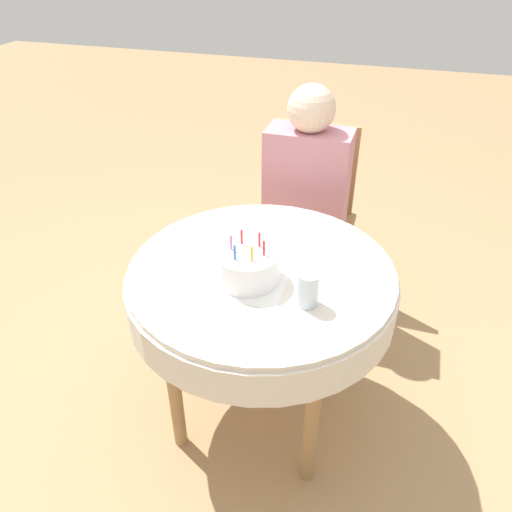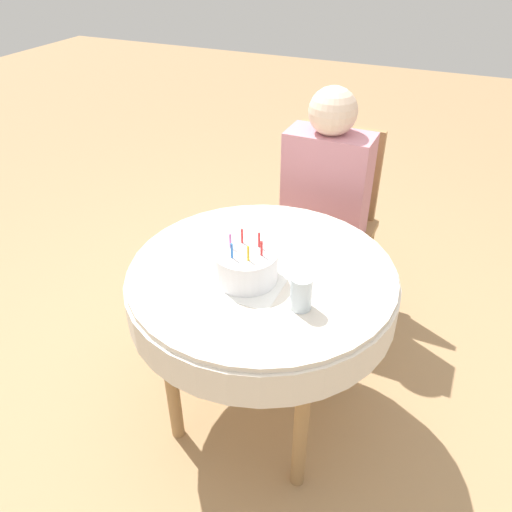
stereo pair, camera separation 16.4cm
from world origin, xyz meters
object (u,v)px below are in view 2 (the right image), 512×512
object	(u,v)px
person	(325,188)
birthday_cake	(246,265)
drinking_glass	(301,293)
chair	(328,217)

from	to	relation	value
person	birthday_cake	distance (m)	0.81
person	drinking_glass	size ratio (longest dim) A/B	10.15
chair	birthday_cake	size ratio (longest dim) A/B	4.34
chair	drinking_glass	size ratio (longest dim) A/B	8.06
birthday_cake	drinking_glass	bearing A→B (deg)	-17.30
birthday_cake	person	bearing A→B (deg)	88.06
person	birthday_cake	size ratio (longest dim) A/B	5.47
birthday_cake	drinking_glass	xyz separation A→B (m)	(0.21, -0.07, 0.00)
chair	birthday_cake	world-z (taller)	chair
birthday_cake	drinking_glass	world-z (taller)	birthday_cake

